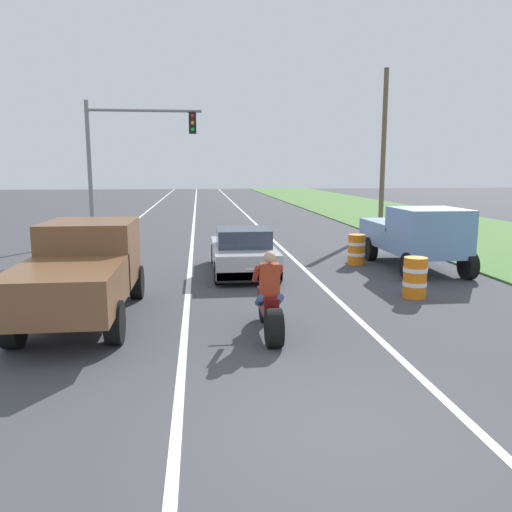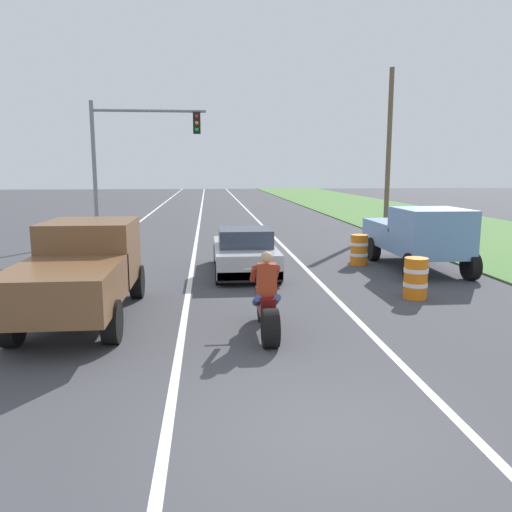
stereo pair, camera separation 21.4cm
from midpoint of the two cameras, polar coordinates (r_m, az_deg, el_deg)
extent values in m
plane|color=#424247|center=(6.32, 8.35, -19.80)|extent=(160.00, 160.00, 0.00)
cube|color=white|center=(25.84, -14.36, 2.46)|extent=(0.14, 120.00, 0.01)
cube|color=white|center=(25.72, 1.71, 2.73)|extent=(0.14, 120.00, 0.01)
cube|color=white|center=(25.52, -6.35, 2.62)|extent=(0.14, 120.00, 0.01)
cube|color=#517F3D|center=(28.77, 22.16, 2.81)|extent=(10.00, 120.00, 0.06)
cylinder|color=black|center=(9.03, 2.31, -8.08)|extent=(0.28, 0.69, 0.69)
cylinder|color=black|center=(10.52, 1.17, -5.69)|extent=(0.12, 0.63, 0.63)
cube|color=#590F0F|center=(9.75, 1.66, -5.13)|extent=(0.28, 1.10, 0.36)
cylinder|color=#B2B2B7|center=(10.35, 1.23, -3.85)|extent=(0.08, 0.36, 0.73)
cylinder|color=#A5A5AA|center=(10.24, 1.25, -1.54)|extent=(0.70, 0.05, 0.05)
cube|color=#993319|center=(9.41, 1.85, -2.66)|extent=(0.36, 0.24, 0.60)
sphere|color=tan|center=(9.33, 1.86, -0.14)|extent=(0.22, 0.22, 0.22)
cylinder|color=#384C7A|center=(9.51, 0.73, -5.00)|extent=(0.14, 0.47, 0.32)
cylinder|color=#993319|center=(9.67, 0.33, -2.02)|extent=(0.10, 0.51, 0.40)
cylinder|color=#384C7A|center=(9.56, 2.89, -4.94)|extent=(0.14, 0.47, 0.32)
cylinder|color=#993319|center=(9.72, 2.92, -1.97)|extent=(0.10, 0.51, 0.40)
cube|color=#B7B7BC|center=(15.50, -0.91, 0.10)|extent=(1.80, 4.30, 0.64)
cube|color=#333D4C|center=(15.21, -0.85, 2.13)|extent=(1.56, 1.70, 0.52)
cube|color=black|center=(13.53, -0.22, -2.33)|extent=(1.76, 0.20, 0.28)
cylinder|color=black|center=(17.07, -4.01, 0.26)|extent=(0.24, 0.64, 0.64)
cylinder|color=black|center=(17.18, 1.33, 0.34)|extent=(0.24, 0.64, 0.64)
cylinder|color=black|center=(13.92, -3.67, -1.88)|extent=(0.24, 0.64, 0.64)
cylinder|color=black|center=(14.06, 2.86, -1.76)|extent=(0.24, 0.64, 0.64)
cube|color=brown|center=(11.95, -17.50, 0.45)|extent=(1.90, 2.10, 1.40)
cube|color=#333D4C|center=(12.23, -17.26, 2.49)|extent=(1.67, 0.29, 0.57)
cube|color=brown|center=(9.85, -20.11, -3.35)|extent=(1.90, 2.70, 0.80)
cylinder|color=black|center=(13.07, -20.32, -2.87)|extent=(0.28, 0.80, 0.80)
cylinder|color=black|center=(12.73, -12.73, -2.82)|extent=(0.28, 0.80, 0.80)
cylinder|color=black|center=(9.97, -25.22, -6.98)|extent=(0.28, 0.80, 0.80)
cylinder|color=black|center=(9.52, -15.25, -7.14)|extent=(0.28, 0.80, 0.80)
cube|color=#6B93C6|center=(15.88, 19.41, 2.53)|extent=(1.90, 2.10, 1.40)
cube|color=#333D4C|center=(15.52, 20.03, 3.77)|extent=(1.67, 0.29, 0.57)
cube|color=#6B93C6|center=(17.96, 16.38, 2.48)|extent=(1.90, 2.70, 0.80)
cylinder|color=black|center=(15.69, 23.34, -1.05)|extent=(0.28, 0.80, 0.80)
cylinder|color=black|center=(14.93, 17.47, -1.21)|extent=(0.28, 0.80, 0.80)
cylinder|color=black|center=(18.65, 18.44, 0.83)|extent=(0.28, 0.80, 0.80)
cylinder|color=black|center=(18.02, 13.37, 0.77)|extent=(0.28, 0.80, 0.80)
cylinder|color=gray|center=(23.27, -17.41, 8.97)|extent=(0.18, 0.18, 6.00)
cylinder|color=gray|center=(23.04, -11.63, 15.69)|extent=(4.83, 0.12, 0.12)
cube|color=black|center=(22.87, -6.39, 14.61)|extent=(0.32, 0.24, 0.90)
sphere|color=red|center=(22.76, -6.41, 15.34)|extent=(0.16, 0.16, 0.16)
sphere|color=orange|center=(22.73, -6.40, 14.64)|extent=(0.16, 0.16, 0.16)
sphere|color=green|center=(22.71, -6.39, 13.93)|extent=(0.16, 0.16, 0.16)
cylinder|color=brown|center=(26.95, 14.90, 11.32)|extent=(0.24, 0.24, 8.07)
cylinder|color=orange|center=(12.96, 17.94, -2.39)|extent=(0.56, 0.56, 1.00)
cylinder|color=white|center=(12.92, 17.99, -1.52)|extent=(0.58, 0.58, 0.10)
cylinder|color=white|center=(12.99, 17.91, -3.03)|extent=(0.58, 0.58, 0.10)
cylinder|color=orange|center=(17.08, 11.84, 0.69)|extent=(0.56, 0.56, 1.00)
cylinder|color=white|center=(17.05, 11.86, 1.35)|extent=(0.58, 0.58, 0.10)
cylinder|color=white|center=(17.10, 11.82, 0.19)|extent=(0.58, 0.58, 0.10)
camera|label=1|loc=(0.11, -89.51, 0.08)|focal=35.62mm
camera|label=2|loc=(0.11, 90.49, -0.08)|focal=35.62mm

